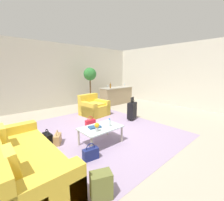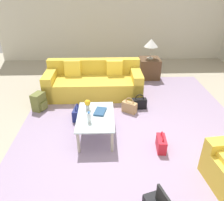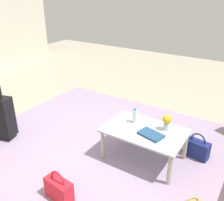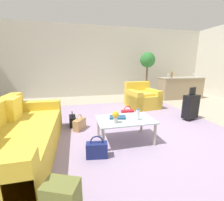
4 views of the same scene
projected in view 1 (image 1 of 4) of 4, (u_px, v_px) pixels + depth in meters
name	position (u px, v px, depth m)	size (l,w,h in m)	color
ground_plane	(101.00, 133.00, 4.38)	(12.00, 12.00, 0.00)	#A89E89
wall_back	(48.00, 76.00, 7.03)	(10.24, 0.12, 3.10)	beige
wall_right	(182.00, 76.00, 7.39)	(0.12, 8.00, 3.10)	beige
area_rug	(80.00, 137.00, 4.13)	(5.20, 4.40, 0.01)	#9984A3
couch	(18.00, 164.00, 2.44)	(0.98, 2.35, 0.83)	gold
armchair	(93.00, 108.00, 6.12)	(1.02, 1.05, 0.83)	gold
coffee_table	(101.00, 129.00, 3.68)	(1.02, 0.66, 0.43)	silver
water_bottle	(109.00, 123.00, 3.71)	(0.06, 0.06, 0.20)	silver
coffee_table_book	(95.00, 127.00, 3.64)	(0.29, 0.19, 0.03)	navy
flower_vase	(97.00, 126.00, 3.39)	(0.11, 0.11, 0.21)	#B2B7BC
bar_console	(117.00, 95.00, 8.22)	(1.87, 0.67, 0.90)	#937F60
wine_glass_leftmost	(108.00, 86.00, 7.68)	(0.08, 0.08, 0.15)	silver
wine_glass_left_of_centre	(124.00, 85.00, 8.55)	(0.08, 0.08, 0.15)	silver
wine_bottle_amber	(110.00, 86.00, 7.65)	(0.07, 0.07, 0.30)	brown
suitcase_black	(132.00, 110.00, 5.50)	(0.45, 0.33, 0.85)	black
handbag_tan	(57.00, 139.00, 3.71)	(0.29, 0.34, 0.36)	tan
handbag_navy	(91.00, 154.00, 3.05)	(0.34, 0.19, 0.36)	navy
handbag_black	(48.00, 138.00, 3.78)	(0.16, 0.33, 0.36)	black
handbag_red	(90.00, 123.00, 4.83)	(0.33, 0.17, 0.36)	red
backpack_olive	(101.00, 185.00, 2.12)	(0.35, 0.33, 0.40)	olive
potted_ficus	(90.00, 80.00, 7.63)	(0.64, 0.64, 1.95)	#514C56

